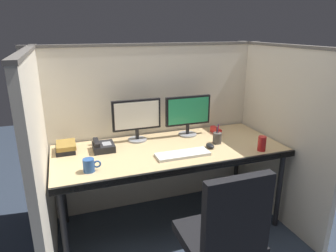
% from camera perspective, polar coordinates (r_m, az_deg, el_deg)
% --- Properties ---
extents(ground_plane, '(8.00, 8.00, 0.00)m').
position_cam_1_polar(ground_plane, '(2.68, 2.69, -21.39)').
color(ground_plane, '#2D3847').
extents(cubicle_partition_rear, '(2.21, 0.06, 1.57)m').
position_cam_1_polar(cubicle_partition_rear, '(2.92, -2.60, -0.18)').
color(cubicle_partition_rear, beige).
rests_on(cubicle_partition_rear, ground).
extents(cubicle_partition_left, '(0.06, 1.41, 1.57)m').
position_cam_1_polar(cubicle_partition_left, '(2.30, -22.81, -6.75)').
color(cubicle_partition_left, beige).
rests_on(cubicle_partition_left, ground).
extents(cubicle_partition_right, '(0.06, 1.41, 1.57)m').
position_cam_1_polar(cubicle_partition_right, '(2.92, 19.80, -1.27)').
color(cubicle_partition_right, beige).
rests_on(cubicle_partition_right, ground).
extents(desk, '(1.90, 0.80, 0.74)m').
position_cam_1_polar(desk, '(2.55, 0.47, -5.32)').
color(desk, tan).
rests_on(desk, ground).
extents(monitor_left, '(0.43, 0.17, 0.37)m').
position_cam_1_polar(monitor_left, '(2.66, -5.94, 1.65)').
color(monitor_left, gray).
rests_on(monitor_left, desk).
extents(monitor_right, '(0.43, 0.17, 0.37)m').
position_cam_1_polar(monitor_right, '(2.78, 3.80, 2.48)').
color(monitor_right, gray).
rests_on(monitor_right, desk).
extents(keyboard_main, '(0.43, 0.15, 0.02)m').
position_cam_1_polar(keyboard_main, '(2.39, 2.80, -5.35)').
color(keyboard_main, silver).
rests_on(keyboard_main, desk).
extents(computer_mouse, '(0.06, 0.10, 0.04)m').
position_cam_1_polar(computer_mouse, '(2.56, 7.95, -3.73)').
color(computer_mouse, black).
rests_on(computer_mouse, desk).
extents(desk_phone, '(0.17, 0.19, 0.09)m').
position_cam_1_polar(desk_phone, '(2.54, -12.20, -3.79)').
color(desk_phone, black).
rests_on(desk_phone, desk).
extents(red_stapler, '(0.04, 0.15, 0.06)m').
position_cam_1_polar(red_stapler, '(2.91, 9.03, -0.86)').
color(red_stapler, red).
rests_on(red_stapler, desk).
extents(soda_can, '(0.07, 0.07, 0.12)m').
position_cam_1_polar(soda_can, '(2.58, 17.35, -3.20)').
color(soda_can, red).
rests_on(soda_can, desk).
extents(coffee_mug, '(0.13, 0.08, 0.09)m').
position_cam_1_polar(coffee_mug, '(2.19, -14.66, -7.18)').
color(coffee_mug, '#264C8C').
rests_on(coffee_mug, desk).
extents(pen_cup, '(0.08, 0.08, 0.17)m').
position_cam_1_polar(pen_cup, '(2.66, 9.28, -2.23)').
color(pen_cup, '#4C4742').
rests_on(pen_cup, desk).
extents(book_stack, '(0.16, 0.21, 0.07)m').
position_cam_1_polar(book_stack, '(2.59, -18.75, -3.83)').
color(book_stack, black).
rests_on(book_stack, desk).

